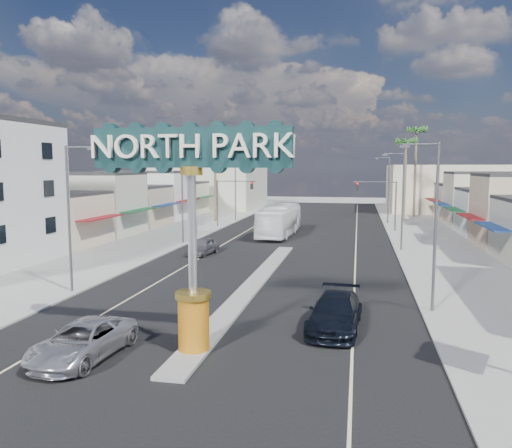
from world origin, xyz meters
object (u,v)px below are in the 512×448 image
at_px(streetlight_r_near, 433,218).
at_px(city_bus, 280,220).
at_px(palm_right_far, 417,135).
at_px(gateway_sign, 192,212).
at_px(palm_right_mid, 406,146).
at_px(traffic_signal_left, 231,194).
at_px(streetlight_l_mid, 184,194).
at_px(palm_left_far, 215,139).
at_px(streetlight_r_far, 387,187).
at_px(streetlight_r_mid, 401,196).
at_px(streetlight_l_near, 71,211).
at_px(streetlight_l_far, 237,185).
at_px(traffic_signal_right, 380,196).
at_px(suv_left, 83,341).
at_px(car_parked_left, 203,246).
at_px(suv_right, 335,312).

relative_size(streetlight_r_near, city_bus, 0.73).
distance_m(palm_right_far, city_bus, 31.36).
relative_size(gateway_sign, streetlight_r_near, 1.02).
bearing_deg(gateway_sign, palm_right_mid, 76.47).
height_order(traffic_signal_left, city_bus, traffic_signal_left).
relative_size(streetlight_l_mid, palm_left_far, 0.69).
bearing_deg(city_bus, streetlight_r_far, 50.68).
bearing_deg(streetlight_r_mid, gateway_sign, -110.42).
relative_size(streetlight_l_near, streetlight_r_mid, 1.00).
bearing_deg(streetlight_l_far, streetlight_l_mid, -90.00).
bearing_deg(palm_left_far, gateway_sign, -74.85).
xyz_separation_m(traffic_signal_right, streetlight_l_near, (-19.62, -33.99, 0.79)).
bearing_deg(streetlight_l_far, palm_right_far, 21.46).
bearing_deg(suv_left, streetlight_r_far, 78.70).
relative_size(palm_left_far, city_bus, 1.06).
height_order(streetlight_r_mid, suv_left, streetlight_r_mid).
bearing_deg(suv_left, streetlight_r_mid, 68.18).
distance_m(streetlight_r_far, palm_right_mid, 7.30).
relative_size(streetlight_l_mid, palm_right_far, 0.64).
xyz_separation_m(streetlight_l_near, city_bus, (8.43, 27.90, -3.34)).
height_order(traffic_signal_right, suv_left, traffic_signal_right).
relative_size(streetlight_l_far, palm_right_mid, 0.74).
bearing_deg(car_parked_left, streetlight_r_mid, 24.29).
relative_size(streetlight_l_mid, suv_right, 1.58).
bearing_deg(streetlight_r_far, traffic_signal_left, -157.80).
bearing_deg(suv_right, car_parked_left, 127.99).
height_order(traffic_signal_left, streetlight_r_near, streetlight_r_near).
bearing_deg(palm_right_far, streetlight_l_near, -116.06).
bearing_deg(traffic_signal_left, palm_right_mid, 28.42).
relative_size(traffic_signal_left, streetlight_l_near, 0.67).
relative_size(streetlight_r_far, city_bus, 0.73).
relative_size(streetlight_r_mid, suv_left, 1.69).
height_order(traffic_signal_right, palm_left_far, palm_left_far).
bearing_deg(suv_right, palm_right_far, 84.29).
xyz_separation_m(gateway_sign, streetlight_l_near, (-10.43, 8.02, -0.86)).
relative_size(streetlight_r_near, car_parked_left, 2.07).
height_order(streetlight_l_far, suv_right, streetlight_l_far).
relative_size(traffic_signal_right, suv_right, 1.05).
xyz_separation_m(gateway_sign, traffic_signal_right, (9.18, 42.02, -1.65)).
distance_m(streetlight_r_mid, suv_right, 24.61).
relative_size(streetlight_l_near, palm_right_far, 0.64).
relative_size(traffic_signal_left, streetlight_l_far, 0.67).
xyz_separation_m(gateway_sign, traffic_signal_left, (-9.18, 42.02, -1.65)).
bearing_deg(streetlight_l_near, streetlight_l_mid, 90.00).
relative_size(streetlight_r_far, suv_right, 1.58).
xyz_separation_m(streetlight_l_mid, streetlight_r_mid, (20.87, 0.00, 0.00)).
relative_size(suv_left, city_bus, 0.43).
bearing_deg(streetlight_l_near, streetlight_r_far, 63.58).
bearing_deg(streetlight_r_mid, palm_right_mid, 84.36).
height_order(traffic_signal_right, palm_right_far, palm_right_far).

